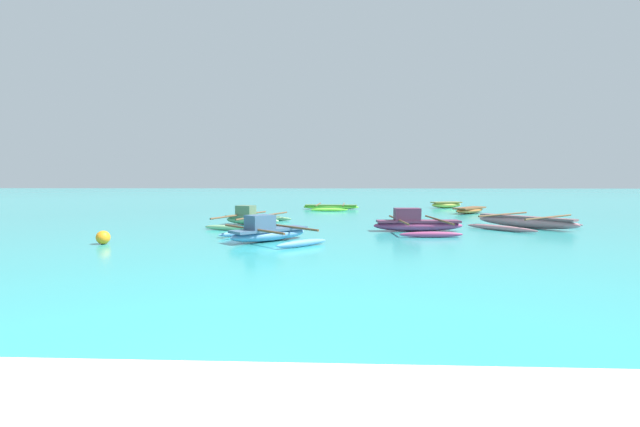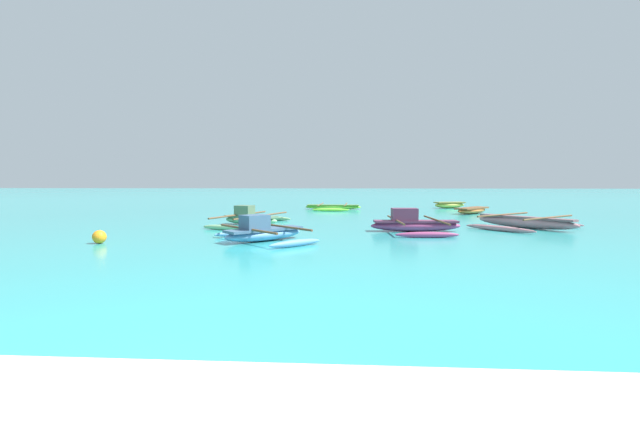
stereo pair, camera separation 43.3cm
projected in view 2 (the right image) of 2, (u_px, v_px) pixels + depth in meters
name	position (u px, v px, depth m)	size (l,w,h in m)	color
moored_boat_0	(472.00, 210.00, 24.83)	(2.59, 2.71, 0.36)	#C06F32
moored_boat_1	(333.00, 207.00, 28.69)	(3.79, 4.23, 0.37)	#8CE640
moored_boat_2	(414.00, 224.00, 15.86)	(3.36, 3.94, 0.86)	#983A6B
moored_boat_3	(449.00, 205.00, 30.06)	(2.40, 1.49, 0.44)	gold
moored_boat_4	(263.00, 232.00, 13.31)	(3.66, 3.69, 0.83)	#588EC5
moored_boat_5	(525.00, 222.00, 17.04)	(4.80, 4.66, 0.52)	#BA7A84
moored_boat_6	(250.00, 218.00, 18.35)	(3.03, 4.81, 0.83)	#7FB67F
mooring_buoy_0	(99.00, 237.00, 12.74)	(0.40, 0.40, 0.40)	orange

